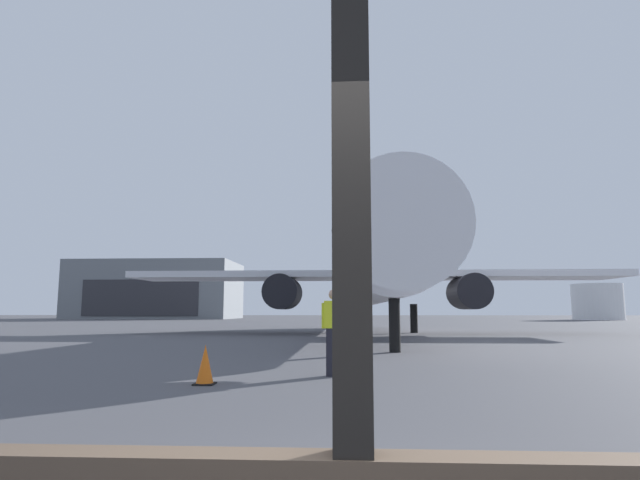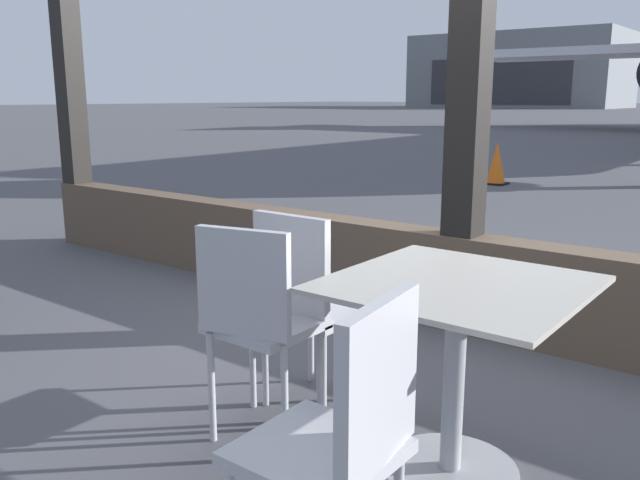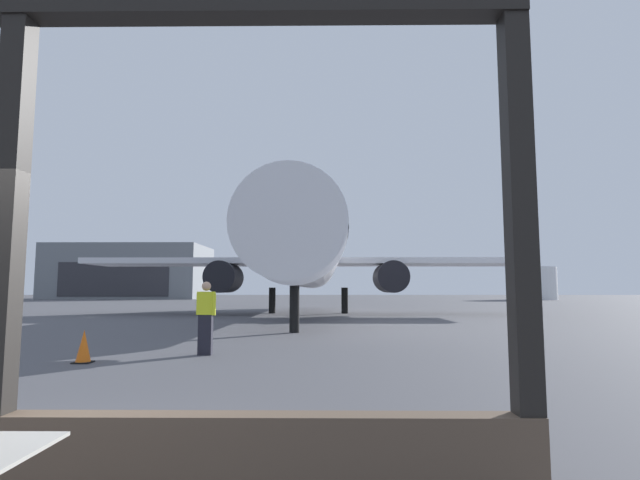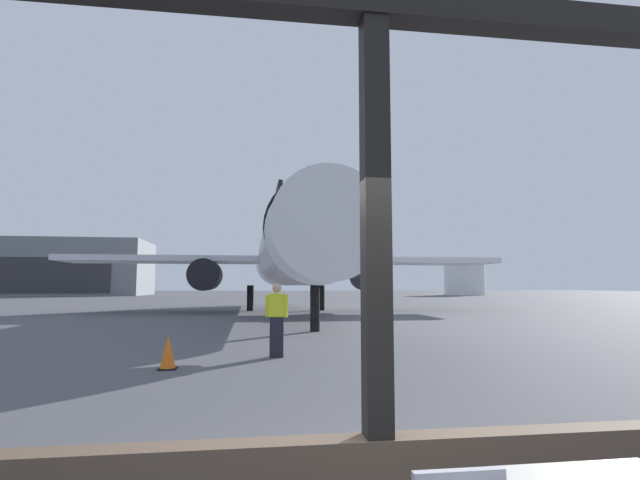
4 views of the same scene
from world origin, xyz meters
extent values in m
plane|color=#4C4C51|center=(0.00, 40.00, 0.00)|extent=(220.00, 220.00, 0.00)
cube|color=black|center=(0.00, 0.00, 3.92)|extent=(8.41, 0.24, 0.24)
cube|color=black|center=(0.00, 0.00, 1.90)|extent=(0.20, 0.20, 3.80)
cube|color=black|center=(4.10, 0.00, 1.90)|extent=(0.20, 0.20, 3.80)
cylinder|color=silver|center=(1.42, 26.55, 3.62)|extent=(3.86, 26.51, 3.86)
cone|color=silver|center=(1.42, 12.00, 3.62)|extent=(3.66, 2.60, 3.66)
cylinder|color=black|center=(1.42, 13.90, 3.77)|extent=(3.93, 0.90, 3.93)
cube|color=silver|center=(-6.01, 27.95, 3.32)|extent=(12.94, 4.20, 0.36)
cube|color=silver|center=(8.85, 27.95, 3.32)|extent=(12.94, 4.20, 0.36)
cylinder|color=black|center=(-3.71, 26.55, 2.32)|extent=(1.90, 3.20, 1.90)
cylinder|color=black|center=(6.55, 26.55, 2.32)|extent=(1.90, 3.20, 1.90)
cube|color=black|center=(1.42, 38.31, 7.95)|extent=(0.36, 4.40, 5.20)
cylinder|color=black|center=(1.42, 14.20, 0.85)|extent=(0.36, 0.36, 1.69)
cylinder|color=black|center=(-0.98, 28.95, 0.85)|extent=(0.44, 0.44, 1.69)
cylinder|color=black|center=(3.82, 28.95, 0.85)|extent=(0.44, 0.44, 1.69)
cube|color=black|center=(-0.32, 8.03, 0.47)|extent=(0.32, 0.20, 0.95)
cube|color=yellow|center=(-0.32, 8.03, 1.23)|extent=(0.40, 0.22, 0.55)
sphere|color=tan|center=(-0.32, 8.03, 1.63)|extent=(0.22, 0.22, 0.22)
cylinder|color=yellow|center=(-0.54, 8.13, 1.20)|extent=(0.09, 0.09, 0.52)
cylinder|color=yellow|center=(-0.11, 7.92, 1.20)|extent=(0.09, 0.09, 0.52)
cone|color=orange|center=(-2.59, 6.70, 0.35)|extent=(0.32, 0.32, 0.70)
cube|color=black|center=(-2.59, 6.70, 0.01)|extent=(0.36, 0.36, 0.03)
cube|color=slate|center=(-31.80, 83.22, 4.64)|extent=(25.81, 14.80, 9.28)
cube|color=#2D2D33|center=(-31.80, 75.77, 3.25)|extent=(18.06, 0.10, 5.57)
cylinder|color=white|center=(35.61, 75.07, 2.56)|extent=(6.86, 6.86, 5.12)
camera|label=1|loc=(-0.02, -2.73, 1.30)|focal=29.45mm
camera|label=2|loc=(1.71, -3.66, 1.42)|focal=37.01mm
camera|label=3|loc=(2.55, -3.91, 1.54)|focal=27.75mm
camera|label=4|loc=(-0.94, -3.53, 1.70)|focal=26.90mm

